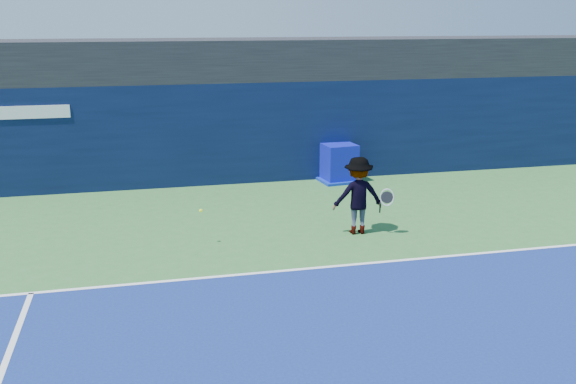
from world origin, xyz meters
name	(u,v)px	position (x,y,z in m)	size (l,w,h in m)	color
ground	(345,342)	(0.00, 0.00, 0.00)	(80.00, 80.00, 0.00)	#316A2F
baseline	(298,269)	(0.00, 3.00, 0.01)	(24.00, 0.10, 0.01)	white
stadium_band	(232,59)	(0.00, 11.50, 3.60)	(36.00, 3.00, 1.20)	black
back_wall_assembly	(239,132)	(0.00, 10.50, 1.50)	(36.00, 1.03, 3.00)	black
equipment_cart	(338,164)	(2.93, 9.71, 0.52)	(1.33, 1.33, 1.14)	#0B0FA1
tennis_player	(358,195)	(1.88, 4.90, 0.90)	(1.36, 0.76, 1.80)	white
tennis_ball	(201,211)	(-1.71, 4.91, 0.78)	(0.08, 0.08, 0.08)	yellow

